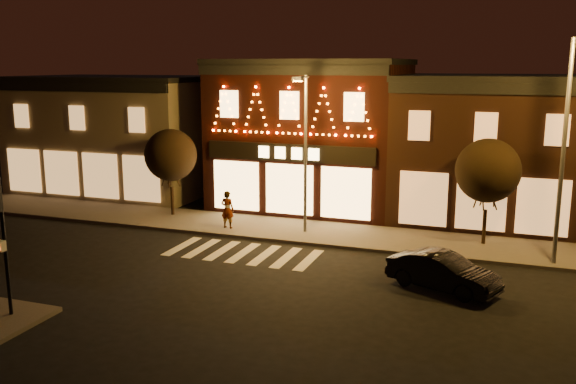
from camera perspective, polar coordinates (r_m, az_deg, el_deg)
The scene contains 11 objects.
ground at distance 23.85m, azimuth -8.06°, elevation -8.21°, with size 120.00×120.00×0.00m, color black.
sidewalk_far at distance 30.15m, azimuth 2.46°, elevation -3.71°, with size 44.00×4.00×0.15m, color #47423D.
building_left at distance 41.44m, azimuth -15.14°, elevation 5.16°, with size 12.20×8.28×7.30m.
building_pulp at distance 35.59m, azimuth 2.33°, elevation 5.36°, with size 10.20×8.34×8.30m.
building_right_a at distance 34.04m, azimuth 17.79°, elevation 3.85°, with size 9.20×8.28×7.50m.
streetlamp_mid at distance 29.01m, azimuth 1.51°, elevation 4.59°, with size 0.48×1.70×7.40m.
streetlamp_right at distance 26.31m, azimuth 24.13°, elevation 4.77°, with size 0.73×2.04×8.89m.
tree_left at distance 33.35m, azimuth -10.68°, elevation 3.33°, with size 2.74×2.74×4.57m.
tree_right at distance 28.70m, azimuth 17.80°, elevation 1.86°, with size 2.83×2.83×4.72m.
dark_sedan at distance 23.41m, azimuth 13.98°, elevation -7.10°, with size 1.42×4.06×1.34m, color black.
pedestrian at distance 30.59m, azimuth -5.56°, elevation -1.60°, with size 0.67×0.44×1.85m, color gray.
Camera 1 is at (10.66, -19.76, 8.05)m, focal length 38.90 mm.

